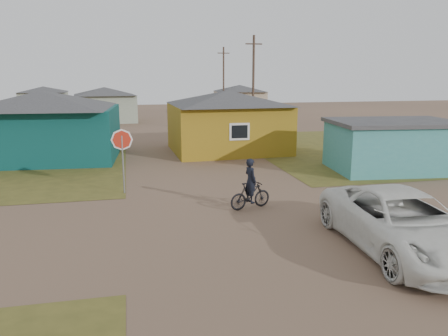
{
  "coord_description": "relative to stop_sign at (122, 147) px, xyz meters",
  "views": [
    {
      "loc": [
        -3.78,
        -13.31,
        4.9
      ],
      "look_at": [
        -0.18,
        3.0,
        1.3
      ],
      "focal_mm": 35.0,
      "sensor_mm": 36.0,
      "label": 1
    }
  ],
  "objects": [
    {
      "name": "house_teal",
      "position": [
        -4.45,
        8.64,
        0.08
      ],
      "size": [
        8.93,
        7.08,
        4.0
      ],
      "color": "#0A3938",
      "rests_on": "ground"
    },
    {
      "name": "house_yellow",
      "position": [
        6.55,
        9.14,
        0.02
      ],
      "size": [
        7.72,
        6.76,
        3.9
      ],
      "color": "olive",
      "rests_on": "ground"
    },
    {
      "name": "grass_ne",
      "position": [
        18.05,
        8.14,
        -1.97
      ],
      "size": [
        20.0,
        18.0,
        0.0
      ],
      "primitive_type": "cube",
      "color": "brown",
      "rests_on": "ground"
    },
    {
      "name": "stop_sign",
      "position": [
        0.0,
        0.0,
        0.0
      ],
      "size": [
        0.82,
        0.41,
        2.72
      ],
      "color": "gray",
      "rests_on": "ground"
    },
    {
      "name": "vehicle",
      "position": [
        7.66,
        -7.94,
        -1.13
      ],
      "size": [
        3.08,
        6.21,
        1.69
      ],
      "primitive_type": "imported",
      "rotation": [
        0.0,
        0.0,
        -0.05
      ],
      "color": "white",
      "rests_on": "ground"
    },
    {
      "name": "house_pale_west",
      "position": [
        -1.95,
        29.14,
        -0.12
      ],
      "size": [
        7.04,
        6.15,
        3.6
      ],
      "color": "gray",
      "rests_on": "ground"
    },
    {
      "name": "house_beige_east",
      "position": [
        14.05,
        35.14,
        -0.12
      ],
      "size": [
        6.95,
        6.05,
        3.6
      ],
      "color": "tan",
      "rests_on": "ground"
    },
    {
      "name": "utility_pole_far",
      "position": [
        11.55,
        33.14,
        2.16
      ],
      "size": [
        1.4,
        0.2,
        8.0
      ],
      "color": "#49362C",
      "rests_on": "ground"
    },
    {
      "name": "house_pale_north",
      "position": [
        -9.95,
        41.14,
        -0.23
      ],
      "size": [
        6.28,
        5.81,
        3.4
      ],
      "color": "gray",
      "rests_on": "ground"
    },
    {
      "name": "utility_pole_near",
      "position": [
        10.55,
        17.14,
        2.16
      ],
      "size": [
        1.4,
        0.2,
        8.0
      ],
      "color": "#49362C",
      "rests_on": "ground"
    },
    {
      "name": "cyclist",
      "position": [
        4.59,
        -3.17,
        -1.29
      ],
      "size": [
        1.74,
        0.92,
        1.9
      ],
      "color": "black",
      "rests_on": "ground"
    },
    {
      "name": "shed_turquoise",
      "position": [
        13.55,
        1.64,
        -0.67
      ],
      "size": [
        6.71,
        4.93,
        2.6
      ],
      "color": "teal",
      "rests_on": "ground"
    },
    {
      "name": "ground",
      "position": [
        4.05,
        -4.86,
        -1.98
      ],
      "size": [
        120.0,
        120.0,
        0.0
      ],
      "primitive_type": "plane",
      "color": "brown"
    }
  ]
}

